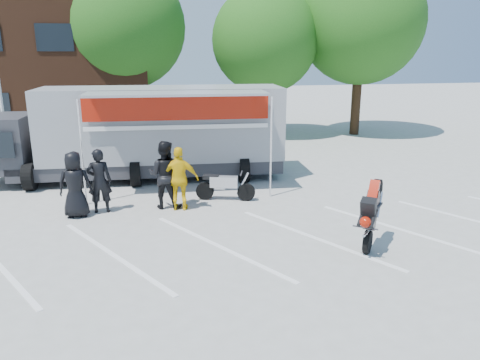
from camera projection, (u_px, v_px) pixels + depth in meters
name	position (u px, v px, depth m)	size (l,w,h in m)	color
ground	(217.00, 265.00, 10.03)	(100.00, 100.00, 0.00)	#ABABA6
parking_bay_lines	(210.00, 246.00, 10.97)	(18.00, 5.00, 0.01)	white
tree_left	(124.00, 27.00, 23.22)	(6.12, 6.12, 8.64)	#382314
tree_mid	(265.00, 40.00, 23.84)	(5.44, 5.44, 7.68)	#382314
tree_right	(361.00, 22.00, 24.12)	(6.46, 6.46, 9.12)	#382314
transporter_truck	(151.00, 178.00, 16.87)	(10.13, 4.88, 3.22)	gray
parked_motorcycle	(226.00, 200.00, 14.39)	(0.62, 1.86, 0.97)	#BBBBC0
stunt_bike_rider	(372.00, 244.00, 11.14)	(0.70, 1.50, 1.76)	black
spectator_leather_a	(75.00, 185.00, 12.74)	(0.90, 0.58, 1.84)	black
spectator_leather_b	(99.00, 181.00, 13.09)	(0.67, 0.44, 1.84)	black
spectator_leather_c	(165.00, 175.00, 13.46)	(0.96, 0.75, 1.98)	black
spectator_hivis	(180.00, 179.00, 13.30)	(1.08, 0.45, 1.84)	yellow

